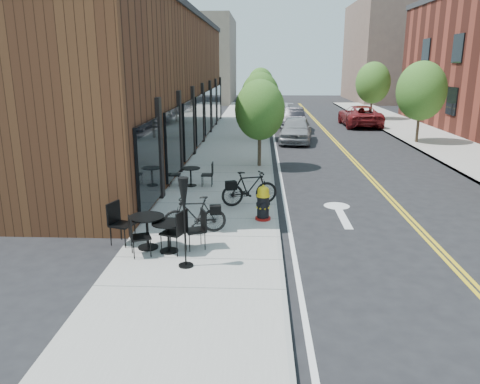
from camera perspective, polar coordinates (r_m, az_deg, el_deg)
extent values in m
plane|color=black|center=(12.55, 4.94, -5.99)|extent=(120.00, 120.00, 0.00)
cube|color=#9E9B93|center=(22.19, -1.26, 3.67)|extent=(4.00, 70.00, 0.12)
cube|color=#442516|center=(26.38, -10.77, 12.81)|extent=(5.00, 28.00, 7.00)
cube|color=#726656|center=(60.14, -4.77, 15.74)|extent=(8.00, 14.00, 10.00)
cube|color=brown|center=(63.88, 18.26, 15.93)|extent=(10.00, 16.00, 12.00)
cylinder|color=#382B1E|center=(21.00, 2.38, 5.39)|extent=(0.16, 0.16, 1.61)
ellipsoid|color=#31561B|center=(20.77, 2.44, 9.97)|extent=(2.20, 2.20, 2.64)
cylinder|color=#382B1E|center=(28.91, 2.44, 8.20)|extent=(0.16, 0.16, 1.68)
ellipsoid|color=#31561B|center=(28.74, 2.48, 11.69)|extent=(2.30, 2.30, 2.76)
cylinder|color=#382B1E|center=(36.86, 2.48, 9.67)|extent=(0.16, 0.16, 1.57)
ellipsoid|color=#31561B|center=(36.74, 2.51, 12.20)|extent=(2.10, 2.10, 2.52)
cylinder|color=#382B1E|center=(44.82, 2.50, 10.77)|extent=(0.16, 0.16, 1.71)
ellipsoid|color=#31561B|center=(44.72, 2.53, 13.09)|extent=(2.40, 2.40, 2.88)
cylinder|color=#382B1E|center=(29.37, 20.86, 7.47)|extent=(0.16, 0.16, 1.82)
ellipsoid|color=#31561B|center=(29.20, 21.24, 11.41)|extent=(2.80, 2.80, 3.36)
cylinder|color=#382B1E|center=(40.88, 15.69, 9.86)|extent=(0.16, 0.16, 1.82)
ellipsoid|color=#31561B|center=(40.75, 15.90, 12.69)|extent=(2.80, 2.80, 3.36)
cylinder|color=maroon|center=(13.84, 2.81, -3.21)|extent=(0.57, 0.57, 0.07)
cylinder|color=black|center=(13.73, 2.83, -1.86)|extent=(0.44, 0.44, 0.68)
cylinder|color=yellow|center=(13.63, 2.85, -0.45)|extent=(0.50, 0.50, 0.05)
cylinder|color=yellow|center=(13.61, 2.85, -0.08)|extent=(0.43, 0.43, 0.16)
ellipsoid|color=yellow|center=(13.58, 2.86, 0.29)|extent=(0.41, 0.41, 0.20)
cylinder|color=yellow|center=(13.56, 2.86, 0.71)|extent=(0.07, 0.07, 0.07)
imported|color=black|center=(12.67, -5.55, -2.77)|extent=(1.75, 0.72, 1.02)
imported|color=black|center=(15.08, 1.17, 0.48)|extent=(1.94, 1.11, 1.13)
cylinder|color=black|center=(11.97, -11.12, -6.62)|extent=(0.64, 0.64, 0.03)
cylinder|color=black|center=(11.83, -11.22, -4.85)|extent=(0.09, 0.09, 0.80)
cylinder|color=black|center=(11.70, -11.32, -3.00)|extent=(1.11, 1.11, 0.03)
cylinder|color=black|center=(11.66, -8.64, -7.10)|extent=(0.59, 0.59, 0.03)
cylinder|color=black|center=(11.53, -8.71, -5.48)|extent=(0.08, 0.08, 0.72)
cylinder|color=black|center=(11.41, -8.79, -3.77)|extent=(1.02, 1.02, 0.03)
cylinder|color=black|center=(17.70, -5.99, 0.81)|extent=(0.42, 0.42, 0.03)
cylinder|color=black|center=(17.62, -6.01, 1.83)|extent=(0.06, 0.06, 0.66)
cylinder|color=black|center=(17.55, -6.04, 2.89)|extent=(0.73, 0.73, 0.03)
cylinder|color=black|center=(10.82, -6.61, -8.86)|extent=(0.33, 0.33, 0.04)
cylinder|color=black|center=(10.45, -6.77, -3.83)|extent=(0.04, 0.04, 2.00)
cone|color=black|center=(10.26, -6.88, -0.64)|extent=(0.24, 0.24, 0.88)
imported|color=gray|center=(28.35, 6.82, 7.58)|extent=(2.34, 4.70, 1.54)
imported|color=black|center=(33.56, 6.27, 8.84)|extent=(1.86, 4.89, 1.59)
imported|color=#ABABB0|center=(36.86, 4.84, 9.40)|extent=(2.78, 5.47, 1.52)
imported|color=maroon|center=(36.70, 14.40, 8.98)|extent=(2.59, 5.61, 1.56)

